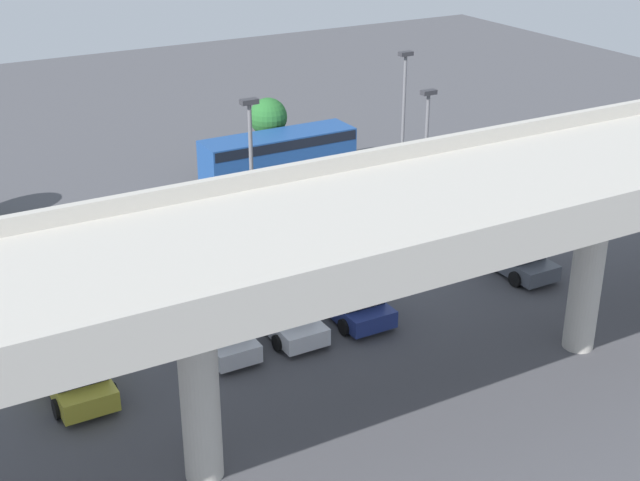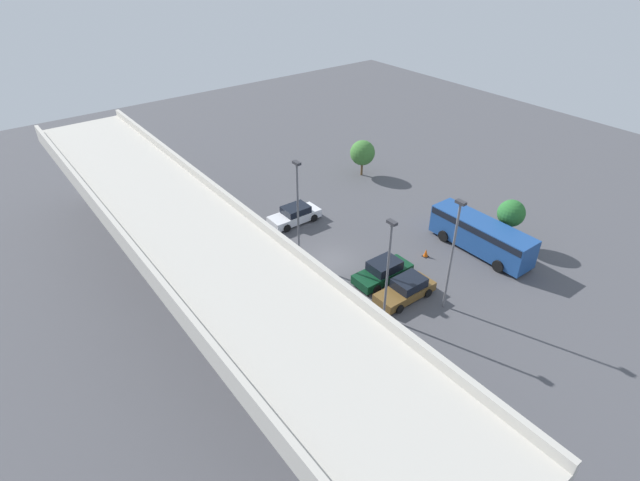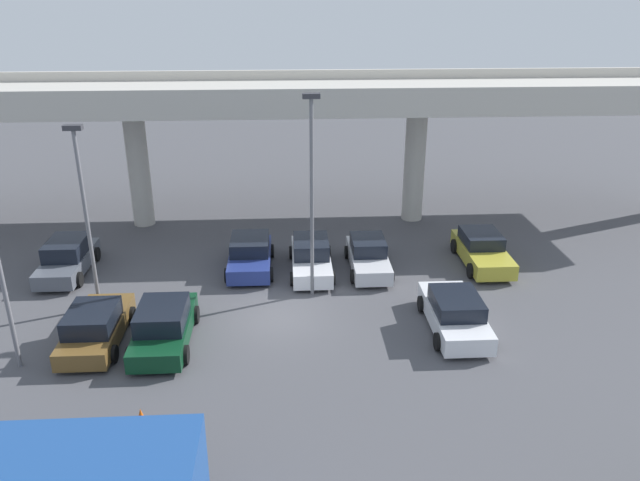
% 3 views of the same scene
% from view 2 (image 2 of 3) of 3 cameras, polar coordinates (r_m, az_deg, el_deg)
% --- Properties ---
extents(ground_plane, '(99.30, 99.30, 0.00)m').
position_cam_2_polar(ground_plane, '(40.45, 1.10, -2.43)').
color(ground_plane, '#4C4C51').
extents(highway_overpass, '(47.52, 7.44, 8.09)m').
position_cam_2_polar(highway_overpass, '(32.07, -14.85, 0.44)').
color(highway_overpass, '#BCB7AD').
rests_on(highway_overpass, ground_plane).
extents(parked_car_0, '(2.07, 4.62, 1.64)m').
position_cam_2_polar(parked_car_0, '(31.79, 5.51, -12.61)').
color(parked_car_0, '#515660').
rests_on(parked_car_0, ground_plane).
extents(parked_car_1, '(2.13, 4.71, 1.56)m').
position_cam_2_polar(parked_car_1, '(36.94, 9.81, -5.52)').
color(parked_car_1, brown).
rests_on(parked_car_1, ground_plane).
extents(parked_car_2, '(2.18, 4.79, 1.63)m').
position_cam_2_polar(parked_car_2, '(38.40, 7.24, -3.51)').
color(parked_car_2, '#0C381E').
rests_on(parked_car_2, ground_plane).
extents(parked_car_3, '(2.21, 4.41, 1.54)m').
position_cam_2_polar(parked_car_3, '(36.85, -3.46, -5.10)').
color(parked_car_3, navy).
rests_on(parked_car_3, ground_plane).
extents(parked_car_4, '(2.05, 4.88, 1.58)m').
position_cam_2_polar(parked_car_4, '(39.01, -5.40, -2.79)').
color(parked_car_4, silver).
rests_on(parked_car_4, ground_plane).
extents(parked_car_5, '(1.97, 4.53, 1.52)m').
position_cam_2_polar(parked_car_5, '(40.98, -7.48, -1.05)').
color(parked_car_5, silver).
rests_on(parked_car_5, ground_plane).
extents(parked_car_6, '(2.18, 4.82, 1.55)m').
position_cam_2_polar(parked_car_6, '(45.49, -2.90, 2.95)').
color(parked_car_6, silver).
rests_on(parked_car_6, ground_plane).
extents(parked_car_7, '(2.16, 4.77, 1.53)m').
position_cam_2_polar(parked_car_7, '(45.15, -11.52, 2.01)').
color(parked_car_7, gold).
rests_on(parked_car_7, ground_plane).
extents(shuttle_bus, '(8.96, 2.71, 2.74)m').
position_cam_2_polar(shuttle_bus, '(42.99, 17.96, 0.74)').
color(shuttle_bus, '#1E478C').
rests_on(shuttle_bus, ground_plane).
extents(lamp_post_near_aisle, '(0.70, 0.35, 8.77)m').
position_cam_2_polar(lamp_post_near_aisle, '(37.76, -2.55, 3.87)').
color(lamp_post_near_aisle, slate).
rests_on(lamp_post_near_aisle, ground_plane).
extents(lamp_post_mid_lot, '(0.70, 0.35, 7.80)m').
position_cam_2_polar(lamp_post_mid_lot, '(32.58, 7.81, -2.66)').
color(lamp_post_mid_lot, slate).
rests_on(lamp_post_mid_lot, ground_plane).
extents(lamp_post_by_overpass, '(0.70, 0.35, 8.53)m').
position_cam_2_polar(lamp_post_by_overpass, '(34.24, 14.95, -0.89)').
color(lamp_post_by_overpass, slate).
rests_on(lamp_post_by_overpass, ground_plane).
extents(tree_front_left, '(2.25, 2.25, 4.12)m').
position_cam_2_polar(tree_front_left, '(44.03, 21.02, 2.91)').
color(tree_front_left, brown).
rests_on(tree_front_left, ground_plane).
extents(tree_front_centre, '(2.65, 2.65, 3.89)m').
position_cam_2_polar(tree_front_centre, '(53.82, 4.88, 9.96)').
color(tree_front_centre, brown).
rests_on(tree_front_centre, ground_plane).
extents(traffic_cone, '(0.44, 0.44, 0.70)m').
position_cam_2_polar(traffic_cone, '(41.79, 12.00, -1.42)').
color(traffic_cone, black).
rests_on(traffic_cone, ground_plane).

